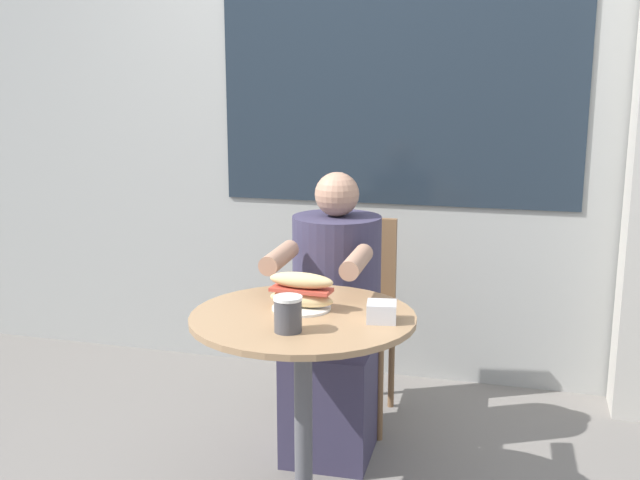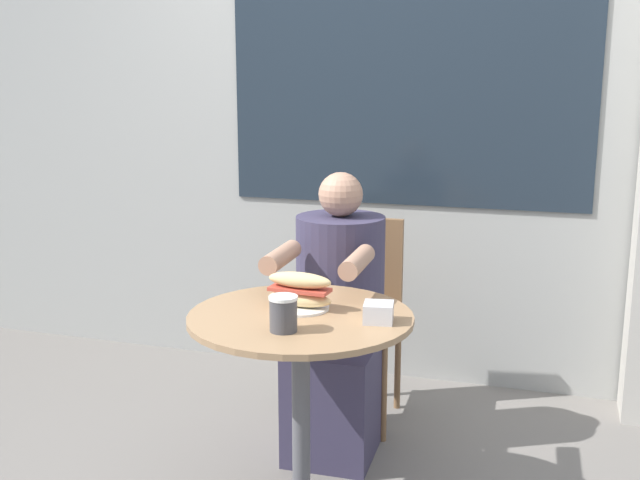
# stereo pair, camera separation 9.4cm
# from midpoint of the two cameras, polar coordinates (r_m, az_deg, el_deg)

# --- Properties ---
(storefront_wall) EXTENTS (8.00, 0.09, 2.80)m
(storefront_wall) POSITION_cam_midpoint_polar(r_m,az_deg,el_deg) (3.63, 6.59, 11.09)
(storefront_wall) COLOR #9E9E99
(storefront_wall) RESTS_ON ground_plane
(cafe_table) EXTENTS (0.72, 0.72, 0.73)m
(cafe_table) POSITION_cam_midpoint_polar(r_m,az_deg,el_deg) (2.46, -0.35, -10.00)
(cafe_table) COLOR #997551
(cafe_table) RESTS_ON ground_plane
(diner_chair) EXTENTS (0.39, 0.39, 0.87)m
(diner_chair) POSITION_cam_midpoint_polar(r_m,az_deg,el_deg) (3.29, 3.82, -4.52)
(diner_chair) COLOR brown
(diner_chair) RESTS_ON ground_plane
(seated_diner) EXTENTS (0.36, 0.63, 1.12)m
(seated_diner) POSITION_cam_midpoint_polar(r_m,az_deg,el_deg) (2.98, 2.26, -7.11)
(seated_diner) COLOR #38334C
(seated_diner) RESTS_ON ground_plane
(sandwich_on_plate) EXTENTS (0.22, 0.19, 0.12)m
(sandwich_on_plate) POSITION_cam_midpoint_polar(r_m,az_deg,el_deg) (2.43, -0.44, -4.00)
(sandwich_on_plate) COLOR white
(sandwich_on_plate) RESTS_ON cafe_table
(drink_cup) EXTENTS (0.09, 0.09, 0.11)m
(drink_cup) POSITION_cam_midpoint_polar(r_m,az_deg,el_deg) (2.22, -1.59, -5.63)
(drink_cup) COLOR #424247
(drink_cup) RESTS_ON cafe_table
(napkin_box) EXTENTS (0.10, 0.10, 0.06)m
(napkin_box) POSITION_cam_midpoint_polar(r_m,az_deg,el_deg) (2.32, 5.66, -5.50)
(napkin_box) COLOR silver
(napkin_box) RESTS_ON cafe_table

